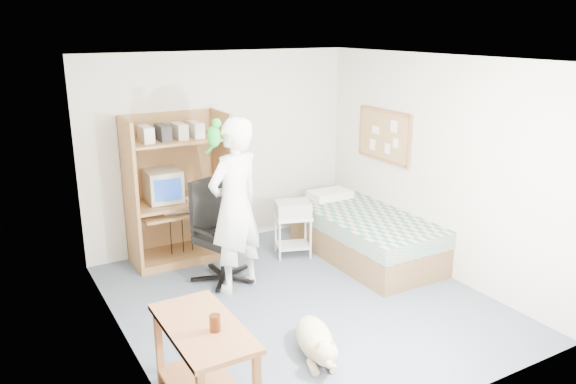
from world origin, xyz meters
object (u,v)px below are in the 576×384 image
at_px(computer_hutch, 178,195).
at_px(printer_cart, 293,229).
at_px(dog, 316,340).
at_px(office_chair, 219,245).
at_px(person, 235,206).
at_px(side_desk, 204,357).
at_px(bed, 364,235).

height_order(computer_hutch, printer_cart, computer_hutch).
bearing_deg(dog, office_chair, 111.13).
bearing_deg(printer_cart, office_chair, -151.64).
distance_m(computer_hutch, person, 1.16).
height_order(office_chair, printer_cart, office_chair).
height_order(computer_hutch, dog, computer_hutch).
xyz_separation_m(side_desk, person, (1.10, 1.81, 0.46)).
bearing_deg(printer_cart, side_desk, -113.28).
height_order(computer_hutch, side_desk, computer_hutch).
relative_size(computer_hutch, office_chair, 1.57).
bearing_deg(person, bed, 160.13).
relative_size(computer_hutch, side_desk, 1.80).
relative_size(side_desk, office_chair, 0.87).
relative_size(side_desk, dog, 1.09).
height_order(side_desk, dog, side_desk).
height_order(side_desk, office_chair, office_chair).
distance_m(office_chair, person, 0.63).
relative_size(bed, office_chair, 1.76).
distance_m(side_desk, printer_cart, 3.12).
height_order(computer_hutch, bed, computer_hutch).
relative_size(computer_hutch, person, 0.95).
relative_size(bed, side_desk, 2.02).
relative_size(office_chair, person, 0.60).
distance_m(bed, printer_cart, 0.90).
height_order(bed, printer_cart, bed).
distance_m(bed, office_chair, 1.85).
xyz_separation_m(person, dog, (0.03, -1.57, -0.80)).
relative_size(computer_hutch, bed, 0.89).
distance_m(bed, side_desk, 3.39).
bearing_deg(printer_cart, bed, -13.56).
xyz_separation_m(computer_hutch, dog, (0.28, -2.69, -0.67)).
height_order(side_desk, printer_cart, side_desk).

